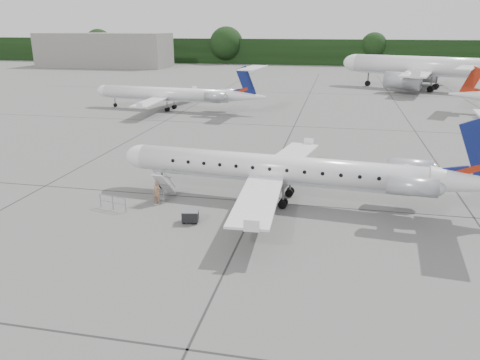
# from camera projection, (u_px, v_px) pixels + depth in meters

# --- Properties ---
(ground) EXTENTS (320.00, 320.00, 0.00)m
(ground) POSITION_uv_depth(u_px,v_px,m) (307.00, 229.00, 29.67)
(ground) COLOR #60605E
(ground) RESTS_ON ground
(treeline) EXTENTS (260.00, 4.00, 8.00)m
(treeline) POSITION_uv_depth(u_px,v_px,m) (336.00, 52.00, 149.18)
(treeline) COLOR black
(treeline) RESTS_ON ground
(terminal_building) EXTENTS (40.00, 14.00, 10.00)m
(terminal_building) POSITION_uv_depth(u_px,v_px,m) (104.00, 50.00, 143.83)
(terminal_building) COLOR slate
(terminal_building) RESTS_ON ground
(main_regional_jet) EXTENTS (28.42, 21.60, 6.88)m
(main_regional_jet) POSITION_uv_depth(u_px,v_px,m) (275.00, 155.00, 33.53)
(main_regional_jet) COLOR silver
(main_regional_jet) RESTS_ON ground
(airstair) EXTENTS (1.03, 2.17, 2.16)m
(airstair) POSITION_uv_depth(u_px,v_px,m) (164.00, 185.00, 34.56)
(airstair) COLOR silver
(airstair) RESTS_ON ground
(passenger) EXTENTS (0.74, 0.60, 1.77)m
(passenger) POSITION_uv_depth(u_px,v_px,m) (157.00, 193.00, 33.53)
(passenger) COLOR #8C664C
(passenger) RESTS_ON ground
(safety_railing) EXTENTS (2.16, 0.58, 1.00)m
(safety_railing) POSITION_uv_depth(u_px,v_px,m) (113.00, 203.00, 32.66)
(safety_railing) COLOR gray
(safety_railing) RESTS_ON ground
(baggage_cart) EXTENTS (1.18, 1.02, 0.91)m
(baggage_cart) POSITION_uv_depth(u_px,v_px,m) (190.00, 216.00, 30.58)
(baggage_cart) COLOR black
(baggage_cart) RESTS_ON ground
(bg_narrowbody) EXTENTS (43.18, 37.46, 12.98)m
(bg_narrowbody) POSITION_uv_depth(u_px,v_px,m) (427.00, 56.00, 91.10)
(bg_narrowbody) COLOR silver
(bg_narrowbody) RESTS_ON ground
(bg_regional_left) EXTENTS (27.60, 21.09, 6.79)m
(bg_regional_left) POSITION_uv_depth(u_px,v_px,m) (164.00, 87.00, 70.36)
(bg_regional_left) COLOR silver
(bg_regional_left) RESTS_ON ground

